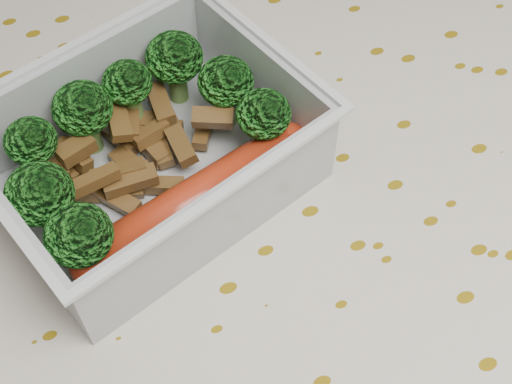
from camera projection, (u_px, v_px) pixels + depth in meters
name	position (u px, v px, depth m)	size (l,w,h in m)	color
dining_table	(259.00, 297.00, 0.46)	(1.40, 0.90, 0.75)	brown
tablecloth	(259.00, 258.00, 0.42)	(1.46, 0.96, 0.19)	beige
lunch_container	(150.00, 160.00, 0.39)	(0.20, 0.18, 0.06)	silver
broccoli_florets	(128.00, 130.00, 0.38)	(0.16, 0.13, 0.05)	#608C3F
meat_pile	(129.00, 149.00, 0.40)	(0.11, 0.08, 0.03)	brown
sausage	(196.00, 200.00, 0.37)	(0.14, 0.06, 0.02)	#AD2C13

